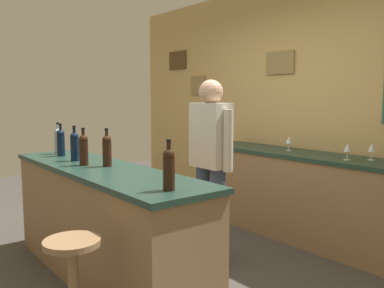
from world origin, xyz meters
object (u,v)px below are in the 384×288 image
(bartender, at_px, (211,158))
(coffee_mug, at_px, (226,140))
(wine_bottle_c, at_px, (75,145))
(wine_glass_c, at_px, (372,148))
(wine_bottle_b, at_px, (61,142))
(wine_bottle_f, at_px, (169,168))
(wine_glass_a, at_px, (289,140))
(wine_bottle_d, at_px, (84,149))
(bar_stool, at_px, (73,277))
(wine_bottle_e, at_px, (107,149))
(wine_glass_b, at_px, (347,148))
(wine_bottle_a, at_px, (58,140))

(bartender, bearing_deg, coffee_mug, 131.45)
(wine_bottle_c, relative_size, wine_glass_c, 1.97)
(bartender, xyz_separation_m, wine_bottle_b, (-1.07, -0.93, 0.12))
(wine_bottle_b, xyz_separation_m, wine_bottle_f, (1.78, -0.03, 0.00))
(wine_glass_a, bearing_deg, wine_bottle_d, -99.71)
(bar_stool, distance_m, wine_bottle_e, 1.18)
(bartender, height_order, bar_stool, bartender)
(wine_bottle_b, relative_size, wine_glass_a, 1.97)
(wine_bottle_c, xyz_separation_m, wine_bottle_e, (0.43, 0.09, 0.00))
(wine_bottle_c, height_order, wine_glass_b, wine_bottle_c)
(wine_bottle_a, xyz_separation_m, wine_bottle_c, (0.52, -0.05, 0.00))
(bar_stool, height_order, wine_bottle_c, wine_bottle_c)
(bar_stool, height_order, wine_bottle_d, wine_bottle_d)
(bar_stool, xyz_separation_m, wine_bottle_d, (-0.96, 0.50, 0.60))
(wine_glass_b, bearing_deg, wine_glass_c, 49.41)
(bartender, xyz_separation_m, wine_bottle_c, (-0.71, -0.94, 0.12))
(bar_stool, height_order, wine_glass_c, wine_glass_c)
(wine_bottle_c, bearing_deg, wine_bottle_f, -0.48)
(wine_bottle_f, bearing_deg, wine_bottle_c, 179.52)
(wine_bottle_b, distance_m, wine_glass_a, 2.32)
(wine_bottle_d, bearing_deg, wine_glass_a, 80.29)
(bar_stool, xyz_separation_m, wine_bottle_b, (-1.59, 0.55, 0.60))
(bartender, height_order, coffee_mug, bartender)
(wine_bottle_b, bearing_deg, bartender, 41.04)
(wine_bottle_d, xyz_separation_m, wine_bottle_e, (0.16, 0.12, 0.00))
(bartender, distance_m, wine_bottle_a, 1.52)
(wine_bottle_f, relative_size, coffee_mug, 2.45)
(wine_bottle_b, height_order, wine_glass_a, wine_bottle_b)
(wine_bottle_e, bearing_deg, bar_stool, -38.27)
(bartender, distance_m, wine_glass_c, 1.47)
(wine_bottle_f, bearing_deg, wine_bottle_d, -178.87)
(wine_bottle_e, bearing_deg, wine_glass_b, 63.62)
(wine_glass_a, height_order, coffee_mug, wine_glass_a)
(wine_glass_b, height_order, wine_glass_c, same)
(wine_bottle_b, height_order, wine_bottle_e, same)
(wine_glass_c, bearing_deg, bartender, -123.58)
(bar_stool, distance_m, wine_glass_a, 2.78)
(wine_glass_c, xyz_separation_m, coffee_mug, (-1.77, -0.14, -0.06))
(coffee_mug, bearing_deg, wine_bottle_f, -50.60)
(wine_bottle_b, height_order, wine_bottle_c, same)
(bar_stool, xyz_separation_m, coffee_mug, (-1.48, 2.56, 0.49))
(wine_bottle_f, bearing_deg, coffee_mug, 129.40)
(wine_bottle_b, xyz_separation_m, wine_bottle_c, (0.36, -0.02, 0.00))
(wine_bottle_c, distance_m, wine_glass_a, 2.21)
(wine_glass_c, distance_m, coffee_mug, 1.78)
(coffee_mug, bearing_deg, bartender, -48.55)
(bartender, distance_m, wine_bottle_e, 0.90)
(wine_bottle_a, relative_size, wine_glass_a, 1.97)
(bar_stool, relative_size, wine_bottle_e, 2.22)
(wine_bottle_b, bearing_deg, wine_bottle_e, 5.40)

